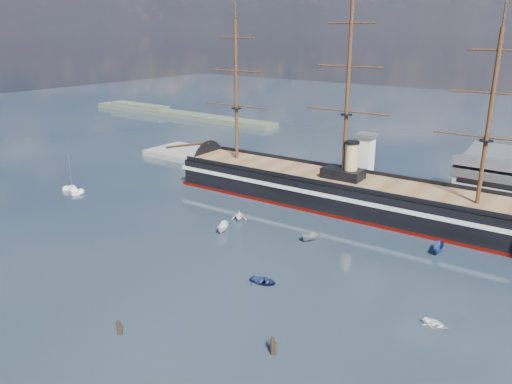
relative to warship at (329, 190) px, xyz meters
The scene contains 14 objects.
ground 20.41m from the warship, 88.59° to the right, with size 600.00×600.00×0.00m, color black.
quay 19.55m from the warship, 56.75° to the left, with size 180.00×18.00×2.00m, color slate.
quay_tower 14.62m from the warship, 74.97° to the left, with size 5.00×5.00×15.00m.
shoreline 157.74m from the warship, 151.61° to the left, with size 120.00×10.00×4.00m.
warship is the anchor object (origin of this frame).
sailboat 70.80m from the warship, 151.94° to the right, with size 7.04×4.49×10.89m.
motorboat_a 32.38m from the warship, 108.33° to the right, with size 6.22×2.28×2.49m, color white.
motorboat_b 46.11m from the warship, 75.93° to the right, with size 3.14×1.26×1.47m, color navy.
motorboat_c 24.91m from the warship, 70.23° to the right, with size 5.50×2.02×2.20m, color slate.
motorboat_d 25.70m from the warship, 117.74° to the right, with size 6.82×2.96×2.50m, color white.
motorboat_e 56.91m from the warship, 44.71° to the right, with size 2.57×1.03×1.20m, color white.
motorboat_f 35.10m from the warship, 21.91° to the right, with size 5.88×2.16×2.35m, color #2C488B.
piling_near_mid 70.19m from the warship, 87.64° to the right, with size 0.64×0.64×2.83m, color black.
piling_near_right 65.19m from the warship, 68.24° to the right, with size 0.64×0.64×3.40m, color black.
Camera 1 is at (57.06, -49.55, 43.40)m, focal length 35.00 mm.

